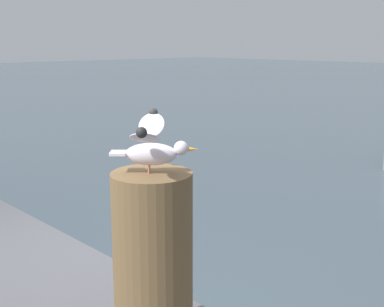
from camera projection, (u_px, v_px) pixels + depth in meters
The scene contains 2 objects.
mooring_post at pixel (153, 263), 2.34m from camera, with size 0.37×0.37×0.86m, color brown.
seagull at pixel (152, 145), 2.22m from camera, with size 0.50×0.49×0.25m.
Camera 1 is at (2.83, -1.81, 2.53)m, focal length 47.29 mm.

